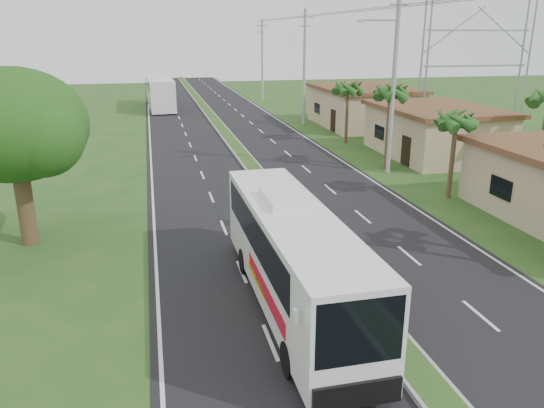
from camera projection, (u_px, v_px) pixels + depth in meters
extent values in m
plane|color=#224E1C|center=(380.00, 329.00, 16.47)|extent=(180.00, 180.00, 0.00)
cube|color=black|center=(255.00, 172.00, 35.02)|extent=(14.00, 160.00, 0.02)
cube|color=gray|center=(255.00, 171.00, 34.99)|extent=(1.20, 160.00, 0.17)
cube|color=#224E1C|center=(255.00, 170.00, 34.96)|extent=(0.95, 160.00, 0.02)
cube|color=silver|center=(152.00, 178.00, 33.60)|extent=(0.12, 160.00, 0.01)
cube|color=silver|center=(351.00, 167.00, 36.44)|extent=(0.12, 160.00, 0.01)
cube|color=tan|center=(435.00, 133.00, 39.34)|extent=(7.00, 10.00, 3.35)
cube|color=brown|center=(437.00, 109.00, 38.77)|extent=(7.60, 10.60, 0.32)
cube|color=tan|center=(363.00, 108.00, 52.30)|extent=(8.00, 11.00, 3.50)
cube|color=brown|center=(364.00, 88.00, 51.71)|extent=(8.60, 11.60, 0.32)
cylinder|color=#473321|center=(452.00, 157.00, 28.89)|extent=(0.26, 0.26, 4.60)
cylinder|color=#473321|center=(388.00, 129.00, 35.13)|extent=(0.26, 0.26, 5.40)
cylinder|color=#473321|center=(347.00, 114.00, 43.68)|extent=(0.26, 0.26, 4.80)
cylinder|color=#473321|center=(543.00, 136.00, 33.30)|extent=(0.26, 0.26, 5.20)
cylinder|color=#473321|center=(25.00, 200.00, 22.58)|extent=(0.70, 0.70, 4.00)
ellipsoid|color=#194913|center=(13.00, 125.00, 21.60)|extent=(6.00, 6.00, 4.68)
sphere|color=#194913|center=(41.00, 135.00, 21.02)|extent=(3.40, 3.40, 3.40)
cylinder|color=gray|center=(394.00, 80.00, 33.13)|extent=(0.28, 0.28, 12.00)
cube|color=gray|center=(399.00, 5.00, 31.78)|extent=(1.20, 0.10, 0.10)
cube|color=gray|center=(379.00, 20.00, 31.80)|extent=(2.40, 0.10, 0.10)
cylinder|color=gray|center=(304.00, 68.00, 51.84)|extent=(0.28, 0.28, 11.00)
cube|color=gray|center=(305.00, 17.00, 50.39)|extent=(1.60, 0.12, 0.12)
cube|color=gray|center=(305.00, 26.00, 50.64)|extent=(1.20, 0.10, 0.10)
cylinder|color=gray|center=(262.00, 61.00, 70.47)|extent=(0.28, 0.28, 10.50)
cube|color=gray|center=(262.00, 26.00, 69.10)|extent=(1.60, 0.12, 0.12)
cube|color=gray|center=(262.00, 32.00, 69.35)|extent=(1.20, 0.10, 0.10)
cylinder|color=gray|center=(427.00, 67.00, 45.60)|extent=(0.18, 0.18, 12.00)
cylinder|color=gray|center=(528.00, 65.00, 47.73)|extent=(0.18, 0.18, 12.00)
cylinder|color=gray|center=(421.00, 66.00, 46.53)|extent=(0.18, 0.18, 12.00)
cylinder|color=gray|center=(521.00, 65.00, 48.66)|extent=(0.18, 0.18, 12.00)
cube|color=gray|center=(475.00, 66.00, 47.13)|extent=(10.00, 0.14, 0.14)
cube|color=gray|center=(479.00, 30.00, 46.21)|extent=(10.00, 0.14, 0.14)
cube|color=white|center=(293.00, 255.00, 17.20)|extent=(2.44, 11.26, 2.95)
cube|color=black|center=(289.00, 230.00, 17.52)|extent=(2.47, 9.02, 1.18)
cube|color=black|center=(359.00, 331.00, 11.90)|extent=(2.11, 0.16, 1.65)
cube|color=#B70F23|center=(302.00, 287.00, 16.34)|extent=(2.43, 4.89, 0.52)
cube|color=yellow|center=(290.00, 274.00, 17.71)|extent=(2.42, 2.83, 0.23)
cube|color=white|center=(284.00, 198.00, 17.75)|extent=(1.33, 2.26, 0.26)
cylinder|color=black|center=(290.00, 359.00, 14.10)|extent=(0.31, 0.98, 0.97)
cylinder|color=black|center=(364.00, 349.00, 14.57)|extent=(0.31, 0.98, 0.97)
cylinder|color=black|center=(245.00, 261.00, 20.17)|extent=(0.31, 0.98, 0.97)
cylinder|color=black|center=(298.00, 256.00, 20.64)|extent=(0.31, 0.98, 0.97)
cube|color=white|center=(160.00, 92.00, 64.31)|extent=(3.22, 12.77, 3.53)
cube|color=black|center=(159.00, 83.00, 64.49)|extent=(3.15, 9.47, 1.20)
cube|color=orange|center=(161.00, 99.00, 63.50)|extent=(3.03, 6.16, 0.39)
cylinder|color=black|center=(153.00, 110.00, 59.62)|extent=(0.37, 1.07, 1.06)
cylinder|color=black|center=(175.00, 109.00, 60.22)|extent=(0.37, 1.07, 1.06)
cylinder|color=black|center=(149.00, 100.00, 68.74)|extent=(0.37, 1.07, 1.06)
cylinder|color=black|center=(168.00, 99.00, 69.34)|extent=(0.37, 1.07, 1.06)
imported|color=black|center=(267.00, 235.00, 22.66)|extent=(1.81, 0.60, 1.07)
imported|color=maroon|center=(267.00, 216.00, 22.40)|extent=(0.63, 0.43, 1.66)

